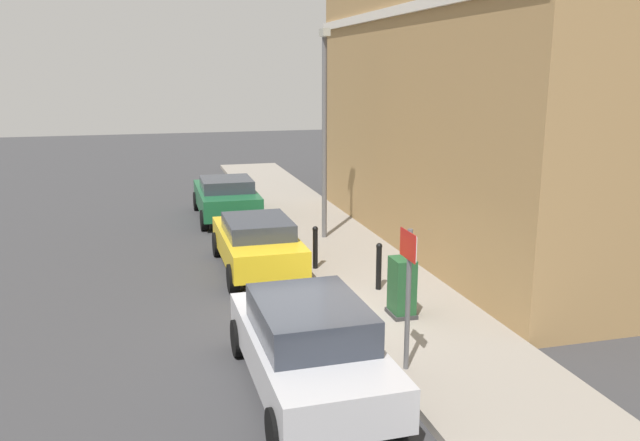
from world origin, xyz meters
name	(u,v)px	position (x,y,z in m)	size (l,w,h in m)	color
ground	(322,326)	(0.00, 0.00, 0.00)	(80.00, 80.00, 0.00)	#38383A
sidewalk	(328,239)	(1.82, 6.00, 0.07)	(2.77, 30.00, 0.15)	gray
corner_building	(524,73)	(6.91, 4.63, 4.71)	(7.53, 13.27, 9.42)	#9E7A4C
car_silver	(309,344)	(-0.87, -2.43, 0.77)	(1.94, 4.20, 1.47)	#B7B7BC
car_yellow	(257,242)	(-0.61, 3.82, 0.72)	(1.85, 4.04, 1.33)	gold
car_green	(226,197)	(-0.64, 9.68, 0.73)	(1.95, 4.15, 1.37)	#195933
utility_cabinet	(402,289)	(1.52, -0.23, 0.68)	(0.46, 0.61, 1.15)	#1E4C28
bollard_near_cabinet	(379,265)	(1.62, 1.33, 0.70)	(0.14, 0.14, 1.04)	black
bollard_far_kerb	(315,246)	(0.68, 3.15, 0.70)	(0.14, 0.14, 1.04)	black
street_sign	(408,279)	(0.72, -2.39, 1.66)	(0.08, 0.60, 2.30)	#59595B
lamppost	(325,126)	(1.68, 5.96, 3.30)	(0.20, 0.44, 5.72)	#59595B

